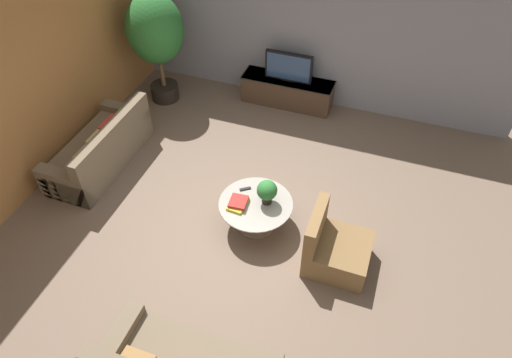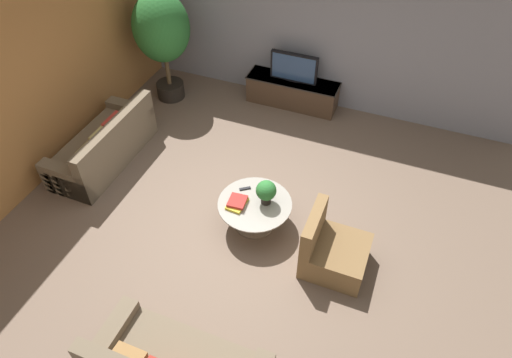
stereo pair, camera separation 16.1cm
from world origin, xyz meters
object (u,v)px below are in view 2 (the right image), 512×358
(media_console, at_px, (292,92))
(armchair_wicker, at_px, (332,251))
(potted_plant_tabletop, at_px, (266,191))
(couch_by_wall, at_px, (105,146))
(potted_palm_tall, at_px, (162,32))
(coffee_table, at_px, (255,210))
(television, at_px, (294,68))

(media_console, xyz_separation_m, armchair_wicker, (1.64, -3.29, 0.00))
(potted_plant_tabletop, bearing_deg, couch_by_wall, 173.81)
(potted_palm_tall, bearing_deg, armchair_wicker, -34.48)
(coffee_table, bearing_deg, television, 98.63)
(potted_palm_tall, bearing_deg, coffee_table, -41.56)
(potted_palm_tall, relative_size, potted_plant_tabletop, 5.46)
(media_console, distance_m, potted_plant_tabletop, 3.03)
(television, distance_m, couch_by_wall, 3.53)
(media_console, height_order, coffee_table, media_console)
(couch_by_wall, bearing_deg, potted_plant_tabletop, 83.81)
(television, bearing_deg, armchair_wicker, -63.56)
(coffee_table, bearing_deg, potted_plant_tabletop, 28.55)
(coffee_table, relative_size, potted_palm_tall, 0.50)
(coffee_table, bearing_deg, potted_palm_tall, 138.44)
(media_console, xyz_separation_m, television, (0.00, -0.00, 0.51))
(couch_by_wall, bearing_deg, media_console, 138.86)
(media_console, distance_m, armchair_wicker, 3.68)
(media_console, height_order, couch_by_wall, couch_by_wall)
(couch_by_wall, relative_size, potted_plant_tabletop, 5.19)
(media_console, xyz_separation_m, couch_by_wall, (-2.30, -2.64, 0.02))
(media_console, bearing_deg, television, -90.00)
(television, height_order, coffee_table, television)
(couch_by_wall, relative_size, potted_palm_tall, 0.95)
(media_console, relative_size, television, 1.97)
(couch_by_wall, height_order, armchair_wicker, armchair_wicker)
(potted_palm_tall, height_order, potted_plant_tabletop, potted_palm_tall)
(media_console, relative_size, couch_by_wall, 0.88)
(armchair_wicker, xyz_separation_m, potted_palm_tall, (-3.89, 2.67, 1.06))
(couch_by_wall, height_order, potted_palm_tall, potted_palm_tall)
(media_console, height_order, potted_plant_tabletop, potted_plant_tabletop)
(television, xyz_separation_m, coffee_table, (0.46, -3.02, -0.47))
(potted_palm_tall, bearing_deg, media_console, 15.42)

